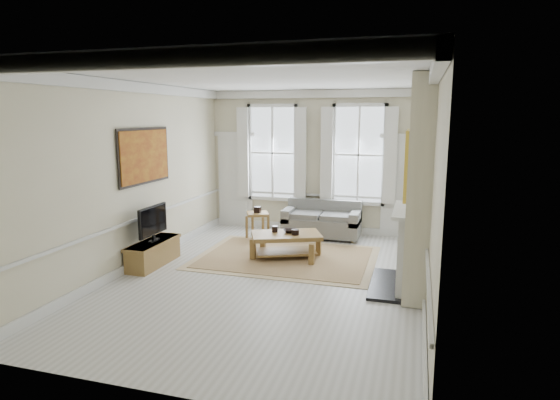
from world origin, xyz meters
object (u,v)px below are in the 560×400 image
(sofa, at_px, (322,222))
(tv_stand, at_px, (154,253))
(coffee_table, at_px, (286,237))
(side_table, at_px, (258,217))

(sofa, relative_size, tv_stand, 1.35)
(tv_stand, bearing_deg, coffee_table, 26.37)
(sofa, xyz_separation_m, coffee_table, (-0.35, -1.89, 0.07))
(coffee_table, height_order, tv_stand, coffee_table)
(coffee_table, xyz_separation_m, tv_stand, (-2.29, -1.14, -0.19))
(sofa, distance_m, tv_stand, 4.02)
(coffee_table, distance_m, tv_stand, 2.57)
(sofa, xyz_separation_m, side_table, (-1.43, -0.49, 0.12))
(sofa, height_order, tv_stand, sofa)
(coffee_table, bearing_deg, side_table, 104.31)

